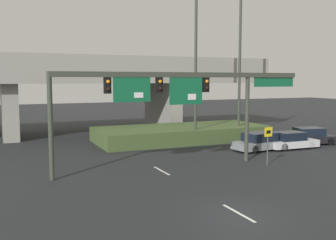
{
  "coord_description": "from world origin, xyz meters",
  "views": [
    {
      "loc": [
        -9.19,
        -13.33,
        5.63
      ],
      "look_at": [
        0.0,
        7.61,
        3.25
      ],
      "focal_mm": 42.0,
      "sensor_mm": 36.0,
      "label": 1
    }
  ],
  "objects_px": {
    "parked_sedan_near_right": "(261,142)",
    "signal_gantry": "(178,90)",
    "parked_sedan_mid_right": "(291,141)",
    "parked_sedan_far_right": "(310,137)",
    "speed_limit_sign": "(268,140)",
    "highway_light_pole_far": "(240,47)",
    "highway_light_pole_near": "(196,38)"
  },
  "relations": [
    {
      "from": "speed_limit_sign",
      "to": "highway_light_pole_far",
      "type": "height_order",
      "value": "highway_light_pole_far"
    },
    {
      "from": "highway_light_pole_near",
      "to": "parked_sedan_near_right",
      "type": "bearing_deg",
      "value": -51.55
    },
    {
      "from": "speed_limit_sign",
      "to": "parked_sedan_near_right",
      "type": "bearing_deg",
      "value": 57.42
    },
    {
      "from": "signal_gantry",
      "to": "parked_sedan_far_right",
      "type": "relative_size",
      "value": 3.67
    },
    {
      "from": "parked_sedan_near_right",
      "to": "parked_sedan_mid_right",
      "type": "distance_m",
      "value": 2.67
    },
    {
      "from": "parked_sedan_mid_right",
      "to": "speed_limit_sign",
      "type": "bearing_deg",
      "value": -140.57
    },
    {
      "from": "speed_limit_sign",
      "to": "parked_sedan_mid_right",
      "type": "xyz_separation_m",
      "value": [
        5.71,
        4.37,
        -1.04
      ]
    },
    {
      "from": "highway_light_pole_far",
      "to": "parked_sedan_far_right",
      "type": "distance_m",
      "value": 10.14
    },
    {
      "from": "speed_limit_sign",
      "to": "parked_sedan_near_right",
      "type": "xyz_separation_m",
      "value": [
        3.07,
        4.81,
        -1.01
      ]
    },
    {
      "from": "highway_light_pole_near",
      "to": "parked_sedan_far_right",
      "type": "relative_size",
      "value": 3.75
    },
    {
      "from": "highway_light_pole_near",
      "to": "parked_sedan_mid_right",
      "type": "xyz_separation_m",
      "value": [
        6.18,
        -4.9,
        -8.44
      ]
    },
    {
      "from": "signal_gantry",
      "to": "parked_sedan_far_right",
      "type": "distance_m",
      "value": 15.51
    },
    {
      "from": "parked_sedan_near_right",
      "to": "parked_sedan_far_right",
      "type": "height_order",
      "value": "parked_sedan_far_right"
    },
    {
      "from": "signal_gantry",
      "to": "parked_sedan_far_right",
      "type": "xyz_separation_m",
      "value": [
        14.45,
        3.69,
        -4.29
      ]
    },
    {
      "from": "parked_sedan_near_right",
      "to": "parked_sedan_mid_right",
      "type": "xyz_separation_m",
      "value": [
        2.64,
        -0.43,
        -0.02
      ]
    },
    {
      "from": "parked_sedan_mid_right",
      "to": "parked_sedan_far_right",
      "type": "distance_m",
      "value": 3.27
    },
    {
      "from": "speed_limit_sign",
      "to": "highway_light_pole_far",
      "type": "xyz_separation_m",
      "value": [
        4.61,
        10.25,
        6.89
      ]
    },
    {
      "from": "highway_light_pole_far",
      "to": "parked_sedan_far_right",
      "type": "relative_size",
      "value": 3.53
    },
    {
      "from": "highway_light_pole_near",
      "to": "highway_light_pole_far",
      "type": "bearing_deg",
      "value": 10.97
    },
    {
      "from": "signal_gantry",
      "to": "highway_light_pole_far",
      "type": "xyz_separation_m",
      "value": [
        10.26,
        8.48,
        3.61
      ]
    },
    {
      "from": "parked_sedan_near_right",
      "to": "parked_sedan_mid_right",
      "type": "bearing_deg",
      "value": -15.36
    },
    {
      "from": "highway_light_pole_far",
      "to": "signal_gantry",
      "type": "bearing_deg",
      "value": -140.44
    },
    {
      "from": "signal_gantry",
      "to": "highway_light_pole_far",
      "type": "height_order",
      "value": "highway_light_pole_far"
    },
    {
      "from": "signal_gantry",
      "to": "speed_limit_sign",
      "type": "xyz_separation_m",
      "value": [
        5.65,
        -1.77,
        -3.28
      ]
    },
    {
      "from": "parked_sedan_mid_right",
      "to": "parked_sedan_far_right",
      "type": "bearing_deg",
      "value": 21.43
    },
    {
      "from": "parked_sedan_mid_right",
      "to": "parked_sedan_far_right",
      "type": "relative_size",
      "value": 0.94
    },
    {
      "from": "signal_gantry",
      "to": "parked_sedan_far_right",
      "type": "bearing_deg",
      "value": 14.33
    },
    {
      "from": "parked_sedan_near_right",
      "to": "signal_gantry",
      "type": "bearing_deg",
      "value": -166.82
    },
    {
      "from": "highway_light_pole_near",
      "to": "signal_gantry",
      "type": "bearing_deg",
      "value": -124.67
    },
    {
      "from": "speed_limit_sign",
      "to": "parked_sedan_mid_right",
      "type": "distance_m",
      "value": 7.26
    },
    {
      "from": "speed_limit_sign",
      "to": "parked_sedan_near_right",
      "type": "height_order",
      "value": "speed_limit_sign"
    },
    {
      "from": "signal_gantry",
      "to": "highway_light_pole_far",
      "type": "relative_size",
      "value": 1.04
    }
  ]
}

